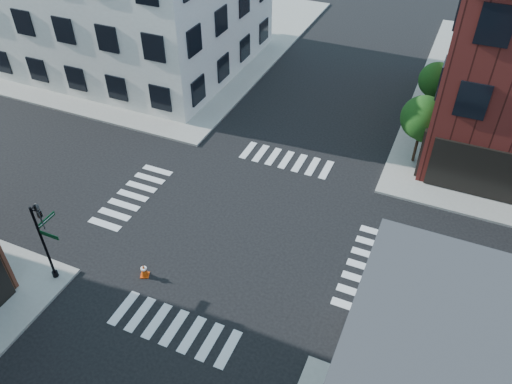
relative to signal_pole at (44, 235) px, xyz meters
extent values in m
plane|color=black|center=(6.72, 6.68, -2.86)|extent=(120.00, 120.00, 0.00)
cube|color=gray|center=(-14.28, 27.68, -2.78)|extent=(30.00, 30.00, 0.15)
cylinder|color=black|center=(14.22, 16.68, -1.97)|extent=(0.18, 0.18, 1.47)
cylinder|color=black|center=(14.22, 16.68, -1.24)|extent=(0.12, 0.12, 1.47)
sphere|color=#0E330E|center=(14.22, 16.68, 0.44)|extent=(2.69, 2.69, 2.69)
sphere|color=#0E330E|center=(14.47, 16.58, -0.10)|extent=(1.85, 1.85, 1.85)
cylinder|color=black|center=(14.22, 22.68, -2.04)|extent=(0.18, 0.18, 1.33)
cylinder|color=black|center=(14.22, 22.68, -1.38)|extent=(0.12, 0.12, 1.33)
sphere|color=#0E330E|center=(14.22, 22.68, 0.14)|extent=(2.43, 2.43, 2.43)
sphere|color=#0E330E|center=(14.47, 22.58, -0.35)|extent=(1.67, 1.67, 1.67)
cylinder|color=black|center=(-0.08, -0.12, -0.56)|extent=(0.12, 0.12, 4.60)
cylinder|color=black|center=(-0.08, -0.12, -2.56)|extent=(0.28, 0.28, 0.30)
cube|color=#053819|center=(0.47, -0.12, 0.29)|extent=(1.10, 0.03, 0.22)
cube|color=#053819|center=(-0.08, 0.43, 0.54)|extent=(0.03, 1.10, 0.22)
imported|color=black|center=(0.27, -0.02, 1.04)|extent=(0.22, 0.18, 1.10)
imported|color=black|center=(-0.18, 0.23, 1.04)|extent=(0.18, 0.22, 1.10)
cube|color=silver|center=(18.52, 2.81, -0.99)|extent=(5.21, 2.35, 2.75)
cube|color=maroon|center=(18.49, 1.68, -0.99)|extent=(1.96, 0.09, 0.62)
cube|color=maroon|center=(18.54, 3.94, -0.99)|extent=(1.96, 0.09, 0.62)
cube|color=#AAAAAD|center=(15.14, 2.89, -1.48)|extent=(1.83, 2.18, 1.78)
cube|color=black|center=(14.30, 2.91, -1.17)|extent=(0.13, 1.69, 0.80)
cube|color=black|center=(17.45, 2.84, -2.41)|extent=(7.13, 1.06, 0.22)
cylinder|color=black|center=(15.12, 1.96, -2.41)|extent=(0.90, 0.33, 0.89)
cylinder|color=black|center=(15.16, 3.83, -2.41)|extent=(0.90, 0.33, 0.89)
cylinder|color=black|center=(18.32, 1.88, -2.41)|extent=(0.90, 0.33, 0.89)
cylinder|color=black|center=(18.36, 3.75, -2.41)|extent=(0.90, 0.33, 0.89)
cylinder|color=black|center=(20.49, 3.70, -2.41)|extent=(0.90, 0.33, 0.89)
cube|color=#CF4009|center=(3.81, 1.75, -2.84)|extent=(0.55, 0.55, 0.04)
cone|color=#CF4009|center=(3.81, 1.75, -2.48)|extent=(0.52, 0.52, 0.76)
cylinder|color=white|center=(3.81, 1.75, -2.37)|extent=(0.29, 0.29, 0.09)
camera|label=1|loc=(15.42, -11.06, 16.00)|focal=35.00mm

